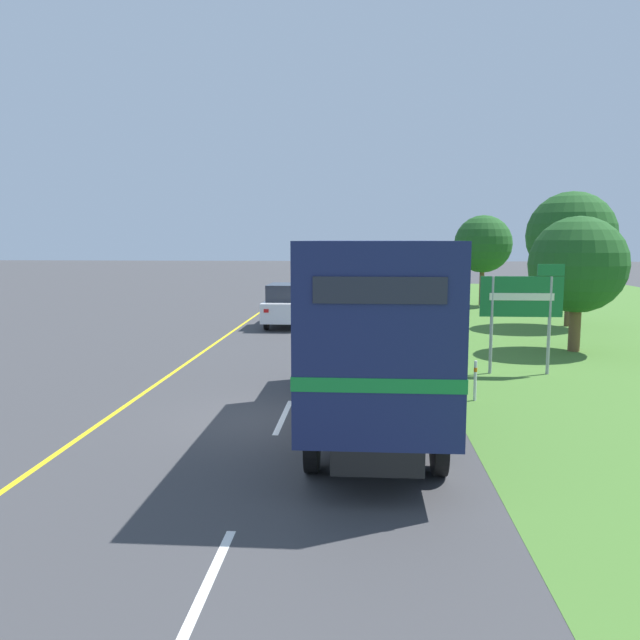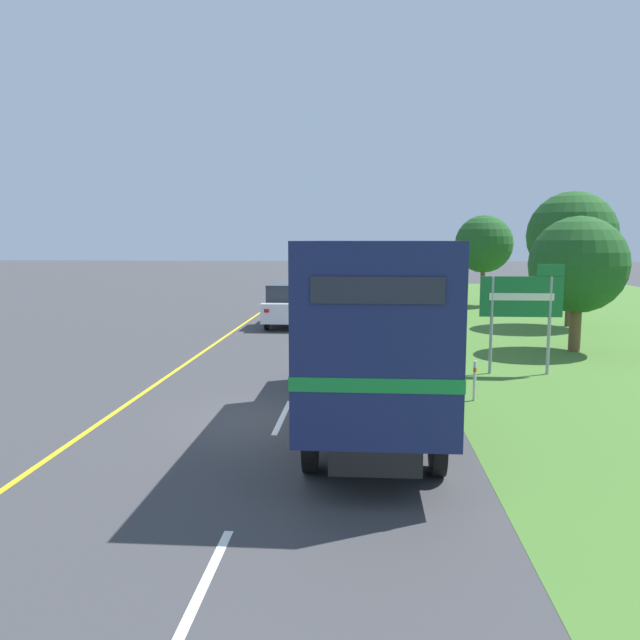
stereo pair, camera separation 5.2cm
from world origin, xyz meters
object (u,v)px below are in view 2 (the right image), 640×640
lead_car_silver_ahead (366,280)px  roadside_tree_mid (572,236)px  roadside_tree_far (484,244)px  delineator_post (475,380)px  lead_car_white (288,305)px  roadside_tree_near (578,265)px  highway_sign (523,301)px  horse_trailer_truck (373,325)px

lead_car_silver_ahead → roadside_tree_mid: roadside_tree_mid is taller
roadside_tree_far → delineator_post: size_ratio=5.43×
roadside_tree_far → delineator_post: bearing=-100.8°
roadside_tree_mid → lead_car_white: bearing=-176.0°
delineator_post → roadside_tree_near: bearing=56.9°
highway_sign → roadside_tree_far: roadside_tree_far is taller
highway_sign → roadside_tree_near: size_ratio=0.68×
delineator_post → lead_car_white: bearing=115.6°
lead_car_white → roadside_tree_mid: size_ratio=0.67×
lead_car_silver_ahead → roadside_tree_near: bearing=-72.0°
highway_sign → lead_car_white: bearing=129.8°
lead_car_silver_ahead → roadside_tree_far: 9.88m
lead_car_white → roadside_tree_near: size_ratio=0.86×
roadside_tree_mid → roadside_tree_far: roadside_tree_mid is taller
horse_trailer_truck → lead_car_silver_ahead: horse_trailer_truck is taller
highway_sign → roadside_tree_near: (2.71, 3.83, 0.85)m
horse_trailer_truck → roadside_tree_mid: roadside_tree_mid is taller
horse_trailer_truck → highway_sign: 6.77m
roadside_tree_far → delineator_post: roadside_tree_far is taller
horse_trailer_truck → highway_sign: size_ratio=2.84×
lead_car_white → roadside_tree_far: roadside_tree_far is taller
roadside_tree_mid → roadside_tree_near: bearing=-105.6°
horse_trailer_truck → lead_car_white: (-3.52, 14.56, -1.13)m
lead_car_silver_ahead → lead_car_white: bearing=-101.7°
lead_car_white → roadside_tree_far: 14.08m
lead_car_silver_ahead → highway_sign: (4.35, -25.57, 1.03)m
lead_car_silver_ahead → delineator_post: lead_car_silver_ahead is taller
roadside_tree_far → horse_trailer_truck: bearing=-105.3°
highway_sign → roadside_tree_near: roadside_tree_near is taller
lead_car_silver_ahead → roadside_tree_far: size_ratio=0.83×
roadside_tree_mid → delineator_post: size_ratio=6.12×
lead_car_silver_ahead → roadside_tree_far: bearing=-45.5°
roadside_tree_near → highway_sign: bearing=-125.3°
roadside_tree_near → roadside_tree_mid: (1.76, 6.30, 1.01)m
lead_car_white → horse_trailer_truck: bearing=-76.4°
roadside_tree_far → roadside_tree_near: bearing=-88.6°
horse_trailer_truck → roadside_tree_far: size_ratio=1.70×
horse_trailer_truck → roadside_tree_near: bearing=52.8°
roadside_tree_far → lead_car_silver_ahead: bearing=134.5°
roadside_tree_mid → delineator_post: (-6.27, -13.21, -3.42)m
lead_car_silver_ahead → roadside_tree_mid: bearing=-60.3°
roadside_tree_mid → roadside_tree_far: 8.89m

